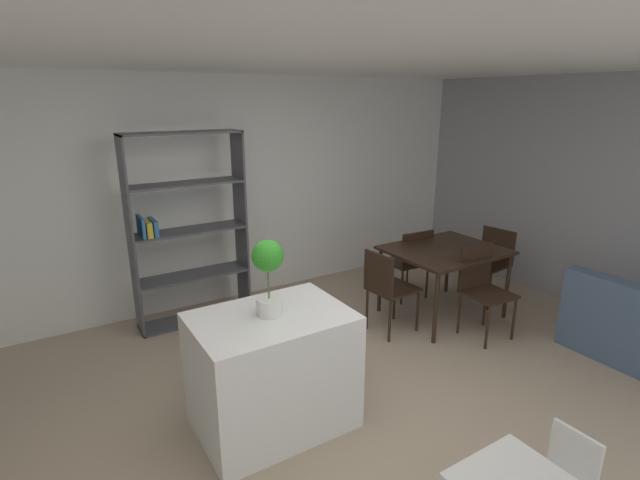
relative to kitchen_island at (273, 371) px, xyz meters
name	(u,v)px	position (x,y,z in m)	size (l,w,h in m)	color
ground_plane	(342,422)	(0.44, -0.27, -0.45)	(9.97, 9.97, 0.00)	tan
ceiling_slab	(348,47)	(0.44, -0.27, 2.20)	(7.24, 5.48, 0.06)	white
back_partition	(210,193)	(0.44, 2.44, 0.86)	(7.24, 0.06, 2.61)	white
right_partition_gray	(622,201)	(4.03, -0.27, 0.86)	(0.06, 5.48, 2.61)	#9E9EA3
kitchen_island	(273,371)	(0.00, 0.00, 0.00)	(1.10, 0.77, 0.89)	white
potted_plant_on_island	(268,270)	(0.00, 0.02, 0.78)	(0.22, 0.22, 0.55)	white
open_bookshelf	(186,230)	(0.02, 2.03, 0.58)	(1.19, 0.34, 2.04)	#4C4C51
child_chair_right	(564,477)	(0.99, -1.65, -0.12)	(0.29, 0.29, 0.59)	white
dining_table	(445,255)	(2.44, 0.69, 0.26)	(1.20, 0.99, 0.78)	black
dining_chair_far	(411,258)	(2.44, 1.21, 0.07)	(0.47, 0.47, 0.87)	black
dining_chair_near	(482,283)	(2.45, 0.17, 0.11)	(0.45, 0.45, 0.93)	black
dining_chair_window_side	(492,258)	(3.25, 0.70, 0.08)	(0.49, 0.47, 0.86)	black
dining_chair_island_side	(387,285)	(1.63, 0.68, 0.09)	(0.48, 0.43, 0.89)	black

